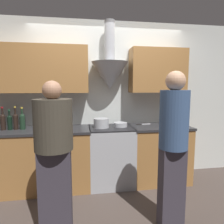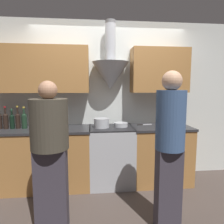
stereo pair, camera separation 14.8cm
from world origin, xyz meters
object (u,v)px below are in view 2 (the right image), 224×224
object	(u,v)px
orange_fruit	(163,122)
mixing_bowl	(121,125)
wine_bottle_3	(12,121)
wine_bottle_1	(0,120)
wine_bottle_4	(18,120)
person_foreground_left	(50,152)
wine_bottle_2	(6,120)
person_foreground_right	(170,143)
wine_bottle_5	(24,120)
stock_pot	(102,123)
stove_range	(111,155)

from	to	relation	value
orange_fruit	mixing_bowl	bearing A→B (deg)	-171.62
wine_bottle_3	wine_bottle_1	bearing A→B (deg)	179.44
wine_bottle_4	person_foreground_left	size ratio (longest dim) A/B	0.21
wine_bottle_2	wine_bottle_3	xyz separation A→B (m)	(0.09, 0.00, -0.01)
person_foreground_left	wine_bottle_4	bearing A→B (deg)	122.77
person_foreground_right	wine_bottle_1	bearing A→B (deg)	152.81
wine_bottle_3	wine_bottle_5	xyz separation A→B (m)	(0.17, 0.01, 0.01)
wine_bottle_3	person_foreground_left	distance (m)	1.30
wine_bottle_5	orange_fruit	bearing A→B (deg)	2.26
wine_bottle_5	orange_fruit	size ratio (longest dim) A/B	4.22
stock_pot	orange_fruit	xyz separation A→B (m)	(1.04, 0.14, -0.03)
stove_range	wine_bottle_1	xyz separation A→B (m)	(-1.66, 0.03, 0.59)
stove_range	wine_bottle_5	distance (m)	1.44
wine_bottle_1	wine_bottle_3	distance (m)	0.18
orange_fruit	wine_bottle_4	bearing A→B (deg)	-178.04
wine_bottle_2	orange_fruit	world-z (taller)	wine_bottle_2
stock_pot	person_foreground_right	world-z (taller)	person_foreground_right
mixing_bowl	orange_fruit	distance (m)	0.74
stock_pot	person_foreground_right	size ratio (longest dim) A/B	0.14
stove_range	orange_fruit	world-z (taller)	orange_fruit
wine_bottle_5	stock_pot	world-z (taller)	wine_bottle_5
wine_bottle_1	orange_fruit	xyz separation A→B (m)	(2.55, 0.09, -0.09)
person_foreground_right	wine_bottle_2	bearing A→B (deg)	151.94
wine_bottle_3	person_foreground_left	xyz separation A→B (m)	(0.76, -1.04, -0.17)
stove_range	wine_bottle_5	xyz separation A→B (m)	(-1.31, 0.04, 0.59)
wine_bottle_5	person_foreground_right	world-z (taller)	person_foreground_right
wine_bottle_2	stock_pot	distance (m)	1.42
wine_bottle_3	orange_fruit	xyz separation A→B (m)	(2.37, 0.09, -0.08)
wine_bottle_3	person_foreground_right	distance (m)	2.28
wine_bottle_4	stock_pot	xyz separation A→B (m)	(1.25, -0.06, -0.06)
wine_bottle_1	wine_bottle_5	distance (m)	0.35
stock_pot	stove_range	bearing A→B (deg)	4.69
wine_bottle_5	stock_pot	xyz separation A→B (m)	(1.16, -0.05, -0.06)
wine_bottle_4	wine_bottle_3	bearing A→B (deg)	-169.48
orange_fruit	person_foreground_left	world-z (taller)	person_foreground_left
person_foreground_right	stock_pot	bearing A→B (deg)	121.72
wine_bottle_3	orange_fruit	world-z (taller)	wine_bottle_3
wine_bottle_1	person_foreground_right	xyz separation A→B (m)	(2.17, -1.12, -0.10)
wine_bottle_3	wine_bottle_2	bearing A→B (deg)	-177.91
wine_bottle_3	person_foreground_left	world-z (taller)	person_foreground_left
stove_range	orange_fruit	xyz separation A→B (m)	(0.88, 0.13, 0.49)
orange_fruit	person_foreground_right	distance (m)	1.26
wine_bottle_2	person_foreground_left	distance (m)	1.35
stove_range	wine_bottle_2	xyz separation A→B (m)	(-1.58, 0.03, 0.59)
wine_bottle_4	orange_fruit	xyz separation A→B (m)	(2.29, 0.08, -0.09)
stove_range	person_foreground_left	world-z (taller)	person_foreground_left
wine_bottle_5	wine_bottle_4	bearing A→B (deg)	175.00
wine_bottle_1	mixing_bowl	bearing A→B (deg)	-0.52
orange_fruit	stock_pot	bearing A→B (deg)	-172.39
wine_bottle_3	orange_fruit	distance (m)	2.37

